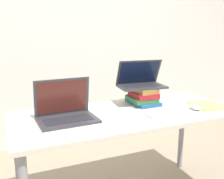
{
  "coord_description": "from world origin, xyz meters",
  "views": [
    {
      "loc": [
        -0.82,
        -1.27,
        1.34
      ],
      "look_at": [
        -0.11,
        0.36,
        0.93
      ],
      "focal_mm": 42.0,
      "sensor_mm": 36.0,
      "label": 1
    }
  ],
  "objects_px": {
    "book_stack": "(142,96)",
    "mouse": "(195,107)",
    "wireless_keyboard": "(168,114)",
    "notepad": "(207,105)",
    "laptop_left": "(66,112)",
    "laptop_on_books": "(141,82)"
  },
  "relations": [
    {
      "from": "laptop_left",
      "to": "wireless_keyboard",
      "type": "xyz_separation_m",
      "value": [
        0.69,
        -0.18,
        -0.05
      ]
    },
    {
      "from": "wireless_keyboard",
      "to": "mouse",
      "type": "height_order",
      "value": "mouse"
    },
    {
      "from": "book_stack",
      "to": "laptop_left",
      "type": "bearing_deg",
      "value": -168.33
    },
    {
      "from": "wireless_keyboard",
      "to": "laptop_left",
      "type": "bearing_deg",
      "value": 165.63
    },
    {
      "from": "laptop_left",
      "to": "laptop_on_books",
      "type": "relative_size",
      "value": 1.02
    },
    {
      "from": "notepad",
      "to": "wireless_keyboard",
      "type": "bearing_deg",
      "value": -172.34
    },
    {
      "from": "book_stack",
      "to": "laptop_on_books",
      "type": "xyz_separation_m",
      "value": [
        -0.01,
        0.02,
        0.12
      ]
    },
    {
      "from": "mouse",
      "to": "wireless_keyboard",
      "type": "bearing_deg",
      "value": -176.21
    },
    {
      "from": "mouse",
      "to": "notepad",
      "type": "distance_m",
      "value": 0.16
    },
    {
      "from": "laptop_on_books",
      "to": "notepad",
      "type": "xyz_separation_m",
      "value": [
        0.45,
        -0.27,
        -0.18
      ]
    },
    {
      "from": "laptop_left",
      "to": "mouse",
      "type": "relative_size",
      "value": 3.53
    },
    {
      "from": "laptop_left",
      "to": "mouse",
      "type": "xyz_separation_m",
      "value": [
        0.94,
        -0.16,
        -0.04
      ]
    },
    {
      "from": "laptop_left",
      "to": "book_stack",
      "type": "height_order",
      "value": "laptop_left"
    },
    {
      "from": "book_stack",
      "to": "mouse",
      "type": "relative_size",
      "value": 2.59
    },
    {
      "from": "laptop_left",
      "to": "notepad",
      "type": "bearing_deg",
      "value": -6.29
    },
    {
      "from": "notepad",
      "to": "laptop_on_books",
      "type": "bearing_deg",
      "value": 148.64
    },
    {
      "from": "laptop_on_books",
      "to": "mouse",
      "type": "height_order",
      "value": "laptop_on_books"
    },
    {
      "from": "wireless_keyboard",
      "to": "notepad",
      "type": "bearing_deg",
      "value": 7.66
    },
    {
      "from": "book_stack",
      "to": "mouse",
      "type": "bearing_deg",
      "value": -46.03
    },
    {
      "from": "wireless_keyboard",
      "to": "notepad",
      "type": "height_order",
      "value": "wireless_keyboard"
    },
    {
      "from": "laptop_left",
      "to": "mouse",
      "type": "height_order",
      "value": "laptop_left"
    },
    {
      "from": "laptop_on_books",
      "to": "mouse",
      "type": "bearing_deg",
      "value": -46.75
    }
  ]
}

